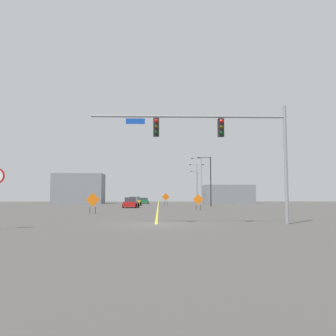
% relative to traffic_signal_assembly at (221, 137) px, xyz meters
% --- Properties ---
extents(ground, '(174.93, 174.93, 0.00)m').
position_rel_traffic_signal_assembly_xyz_m(ground, '(-3.76, 0.01, -5.00)').
color(ground, '#4C4947').
extents(road_centre_stripe, '(0.16, 97.18, 0.01)m').
position_rel_traffic_signal_assembly_xyz_m(road_centre_stripe, '(-3.76, 48.60, -4.99)').
color(road_centre_stripe, yellow).
rests_on(road_centre_stripe, ground).
extents(traffic_signal_assembly, '(11.33, 0.44, 6.87)m').
position_rel_traffic_signal_assembly_xyz_m(traffic_signal_assembly, '(0.00, 0.00, 0.00)').
color(traffic_signal_assembly, gray).
rests_on(traffic_signal_assembly, ground).
extents(street_lamp_near_left, '(2.16, 0.24, 7.74)m').
position_rel_traffic_signal_assembly_xyz_m(street_lamp_near_left, '(4.27, 34.02, -0.69)').
color(street_lamp_near_left, black).
rests_on(street_lamp_near_left, ground).
extents(street_lamp_far_right, '(2.22, 0.24, 9.70)m').
position_rel_traffic_signal_assembly_xyz_m(street_lamp_far_right, '(5.18, 53.03, 0.31)').
color(street_lamp_far_right, gray).
rests_on(street_lamp_far_right, ground).
extents(street_lamp_near_right, '(3.17, 0.24, 8.40)m').
position_rel_traffic_signal_assembly_xyz_m(street_lamp_near_right, '(4.35, 53.15, -0.07)').
color(street_lamp_near_right, gray).
rests_on(street_lamp_near_right, ground).
extents(street_lamp_mid_left, '(1.64, 0.24, 7.55)m').
position_rel_traffic_signal_assembly_xyz_m(street_lamp_mid_left, '(5.18, 60.74, -0.83)').
color(street_lamp_mid_left, gray).
rests_on(street_lamp_mid_left, ground).
extents(construction_sign_median_near, '(1.34, 0.25, 2.17)m').
position_rel_traffic_signal_assembly_xyz_m(construction_sign_median_near, '(-2.42, 40.98, -3.61)').
color(construction_sign_median_near, orange).
rests_on(construction_sign_median_near, ground).
extents(construction_sign_left_lane, '(1.21, 0.23, 1.83)m').
position_rel_traffic_signal_assembly_xyz_m(construction_sign_left_lane, '(0.90, 20.16, -3.86)').
color(construction_sign_left_lane, orange).
rests_on(construction_sign_left_lane, ground).
extents(construction_sign_right_lane, '(1.28, 0.05, 1.91)m').
position_rel_traffic_signal_assembly_xyz_m(construction_sign_right_lane, '(-9.68, 12.45, -3.81)').
color(construction_sign_right_lane, orange).
rests_on(construction_sign_right_lane, ground).
extents(car_yellow_far, '(2.20, 4.32, 1.52)m').
position_rel_traffic_signal_assembly_xyz_m(car_yellow_far, '(-7.83, 41.62, -4.30)').
color(car_yellow_far, gold).
rests_on(car_yellow_far, ground).
extents(car_green_near, '(2.12, 4.36, 1.28)m').
position_rel_traffic_signal_assembly_xyz_m(car_green_near, '(-6.83, 55.63, -4.40)').
color(car_green_near, '#196B38').
rests_on(car_green_near, ground).
extents(car_red_distant, '(2.12, 3.91, 1.44)m').
position_rel_traffic_signal_assembly_xyz_m(car_red_distant, '(-7.49, 29.08, -4.34)').
color(car_red_distant, red).
rests_on(car_red_distant, ground).
extents(roadside_building_west, '(10.74, 5.55, 6.50)m').
position_rel_traffic_signal_assembly_xyz_m(roadside_building_west, '(-21.17, 56.97, -1.75)').
color(roadside_building_west, gray).
rests_on(roadside_building_west, ground).
extents(roadside_building_east, '(11.57, 6.87, 4.26)m').
position_rel_traffic_signal_assembly_xyz_m(roadside_building_east, '(12.95, 63.32, -2.87)').
color(roadside_building_east, gray).
rests_on(roadside_building_east, ground).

